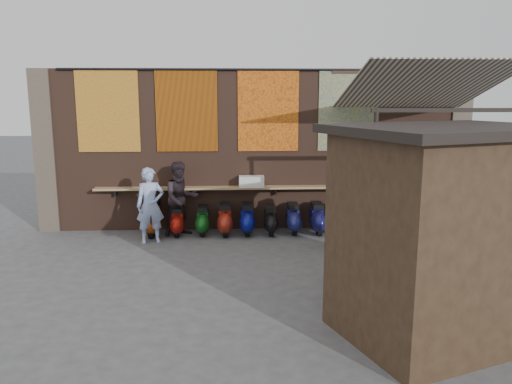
% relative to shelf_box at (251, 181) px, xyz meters
% --- Properties ---
extents(ground, '(70.00, 70.00, 0.00)m').
position_rel_shelf_box_xyz_m(ground, '(0.12, -2.30, -1.26)').
color(ground, '#474749').
rests_on(ground, ground).
extents(brick_wall, '(10.00, 0.40, 4.00)m').
position_rel_shelf_box_xyz_m(brick_wall, '(0.12, 0.40, 0.74)').
color(brick_wall, brown).
rests_on(brick_wall, ground).
extents(pier_left, '(0.50, 0.50, 4.00)m').
position_rel_shelf_box_xyz_m(pier_left, '(-5.08, 0.40, 0.74)').
color(pier_left, '#4C4238').
rests_on(pier_left, ground).
extents(pier_right, '(0.50, 0.50, 4.00)m').
position_rel_shelf_box_xyz_m(pier_right, '(5.32, 0.40, 0.74)').
color(pier_right, '#4C4238').
rests_on(pier_right, ground).
extents(eating_counter, '(8.00, 0.32, 0.05)m').
position_rel_shelf_box_xyz_m(eating_counter, '(0.12, 0.03, -0.16)').
color(eating_counter, '#9E7A51').
rests_on(eating_counter, brick_wall).
extents(shelf_box, '(0.62, 0.32, 0.27)m').
position_rel_shelf_box_xyz_m(shelf_box, '(0.00, 0.00, 0.00)').
color(shelf_box, white).
rests_on(shelf_box, eating_counter).
extents(tapestry_redgold, '(1.50, 0.02, 2.00)m').
position_rel_shelf_box_xyz_m(tapestry_redgold, '(-3.48, 0.18, 1.74)').
color(tapestry_redgold, maroon).
rests_on(tapestry_redgold, brick_wall).
extents(tapestry_sun, '(1.50, 0.02, 2.00)m').
position_rel_shelf_box_xyz_m(tapestry_sun, '(-1.58, 0.18, 1.74)').
color(tapestry_sun, orange).
rests_on(tapestry_sun, brick_wall).
extents(tapestry_orange, '(1.50, 0.02, 2.00)m').
position_rel_shelf_box_xyz_m(tapestry_orange, '(0.42, 0.18, 1.74)').
color(tapestry_orange, orange).
rests_on(tapestry_orange, brick_wall).
extents(tapestry_multi, '(1.50, 0.02, 2.00)m').
position_rel_shelf_box_xyz_m(tapestry_multi, '(2.42, 0.18, 1.74)').
color(tapestry_multi, '#284495').
rests_on(tapestry_multi, brick_wall).
extents(hang_rail, '(9.50, 0.06, 0.06)m').
position_rel_shelf_box_xyz_m(hang_rail, '(0.12, 0.17, 2.72)').
color(hang_rail, black).
rests_on(hang_rail, brick_wall).
extents(scooter_stool_0, '(0.40, 0.89, 0.85)m').
position_rel_shelf_box_xyz_m(scooter_stool_0, '(-2.42, -0.30, -0.84)').
color(scooter_stool_0, '#943C0D').
rests_on(scooter_stool_0, ground).
extents(scooter_stool_1, '(0.32, 0.71, 0.67)m').
position_rel_shelf_box_xyz_m(scooter_stool_1, '(-1.82, -0.31, -0.92)').
color(scooter_stool_1, maroon).
rests_on(scooter_stool_1, ground).
extents(scooter_stool_2, '(0.33, 0.73, 0.69)m').
position_rel_shelf_box_xyz_m(scooter_stool_2, '(-1.21, -0.28, -0.92)').
color(scooter_stool_2, '#0F4E15').
rests_on(scooter_stool_2, ground).
extents(scooter_stool_3, '(0.36, 0.79, 0.75)m').
position_rel_shelf_box_xyz_m(scooter_stool_3, '(-0.66, -0.34, -0.88)').
color(scooter_stool_3, maroon).
rests_on(scooter_stool_3, ground).
extents(scooter_stool_4, '(0.35, 0.79, 0.75)m').
position_rel_shelf_box_xyz_m(scooter_stool_4, '(-0.12, -0.31, -0.89)').
color(scooter_stool_4, navy).
rests_on(scooter_stool_4, ground).
extents(scooter_stool_5, '(0.32, 0.72, 0.68)m').
position_rel_shelf_box_xyz_m(scooter_stool_5, '(0.46, -0.33, -0.92)').
color(scooter_stool_5, black).
rests_on(scooter_stool_5, ground).
extents(scooter_stool_6, '(0.34, 0.77, 0.73)m').
position_rel_shelf_box_xyz_m(scooter_stool_6, '(1.02, -0.26, -0.90)').
color(scooter_stool_6, navy).
rests_on(scooter_stool_6, ground).
extents(scooter_stool_7, '(0.36, 0.80, 0.76)m').
position_rel_shelf_box_xyz_m(scooter_stool_7, '(1.62, -0.34, -0.88)').
color(scooter_stool_7, '#14144C').
rests_on(scooter_stool_7, ground).
extents(scooter_stool_8, '(0.35, 0.77, 0.73)m').
position_rel_shelf_box_xyz_m(scooter_stool_8, '(2.19, -0.34, -0.90)').
color(scooter_stool_8, '#0C0F86').
rests_on(scooter_stool_8, ground).
extents(diner_left, '(0.73, 0.57, 1.75)m').
position_rel_shelf_box_xyz_m(diner_left, '(-2.37, -0.90, -0.39)').
color(diner_left, '#9CB1E4').
rests_on(diner_left, ground).
extents(diner_right, '(1.09, 1.00, 1.81)m').
position_rel_shelf_box_xyz_m(diner_right, '(-1.73, -0.30, -0.36)').
color(diner_right, '#2B2127').
rests_on(diner_right, ground).
extents(shopper_navy, '(1.04, 0.72, 1.64)m').
position_rel_shelf_box_xyz_m(shopper_navy, '(3.69, -1.71, -0.44)').
color(shopper_navy, '#161E32').
rests_on(shopper_navy, ground).
extents(shopper_grey, '(1.38, 1.21, 1.85)m').
position_rel_shelf_box_xyz_m(shopper_grey, '(5.02, -2.78, -0.33)').
color(shopper_grey, slate).
rests_on(shopper_grey, ground).
extents(shopper_tan, '(0.92, 0.93, 1.62)m').
position_rel_shelf_box_xyz_m(shopper_tan, '(1.87, -1.90, -0.45)').
color(shopper_tan, '#9E8364').
rests_on(shopper_tan, ground).
extents(market_stall, '(3.13, 2.73, 2.83)m').
position_rel_shelf_box_xyz_m(market_stall, '(2.41, -5.73, 0.16)').
color(market_stall, black).
rests_on(market_stall, ground).
extents(stall_roof, '(3.52, 3.12, 0.12)m').
position_rel_shelf_box_xyz_m(stall_roof, '(2.41, -5.73, 1.63)').
color(stall_roof, black).
rests_on(stall_roof, market_stall).
extents(stall_sign, '(1.14, 0.45, 0.50)m').
position_rel_shelf_box_xyz_m(stall_sign, '(2.06, -4.78, 0.79)').
color(stall_sign, gold).
rests_on(stall_sign, market_stall).
extents(stall_shelf, '(2.07, 0.83, 0.06)m').
position_rel_shelf_box_xyz_m(stall_shelf, '(2.06, -4.78, -0.23)').
color(stall_shelf, '#473321').
rests_on(stall_shelf, market_stall).
extents(awning_canvas, '(3.20, 3.28, 0.97)m').
position_rel_shelf_box_xyz_m(awning_canvas, '(3.62, -1.40, 2.29)').
color(awning_canvas, beige).
rests_on(awning_canvas, brick_wall).
extents(awning_ledger, '(3.30, 0.08, 0.12)m').
position_rel_shelf_box_xyz_m(awning_ledger, '(3.62, 0.19, 2.69)').
color(awning_ledger, '#33261C').
rests_on(awning_ledger, brick_wall).
extents(awning_header, '(3.00, 0.08, 0.08)m').
position_rel_shelf_box_xyz_m(awning_header, '(3.62, -2.90, 1.82)').
color(awning_header, black).
rests_on(awning_header, awning_post_left).
extents(awning_post_left, '(0.09, 0.09, 3.10)m').
position_rel_shelf_box_xyz_m(awning_post_left, '(2.22, -2.90, 0.29)').
color(awning_post_left, black).
rests_on(awning_post_left, ground).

